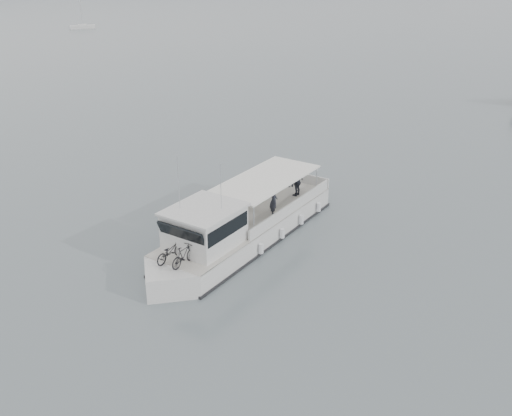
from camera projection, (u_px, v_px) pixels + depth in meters
ground at (259, 219)px, 32.95m from camera, size 1400.00×1400.00×0.00m
tour_boat at (235, 229)px, 29.54m from camera, size 13.85×7.73×5.94m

